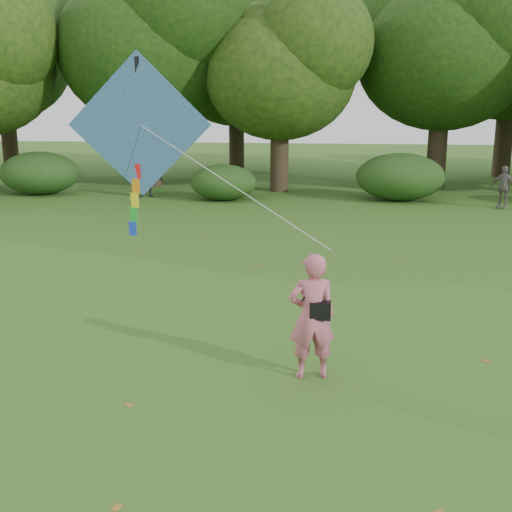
# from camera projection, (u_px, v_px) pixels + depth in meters

# --- Properties ---
(ground) EXTENTS (100.00, 100.00, 0.00)m
(ground) POSITION_uv_depth(u_px,v_px,m) (304.00, 399.00, 8.80)
(ground) COLOR #265114
(ground) RESTS_ON ground
(man_kite_flyer) EXTENTS (0.77, 0.59, 1.88)m
(man_kite_flyer) POSITION_uv_depth(u_px,v_px,m) (312.00, 316.00, 9.27)
(man_kite_flyer) COLOR #C15B73
(man_kite_flyer) RESTS_ON ground
(bystander_left) EXTENTS (0.87, 0.74, 1.57)m
(bystander_left) POSITION_uv_depth(u_px,v_px,m) (148.00, 178.00, 26.24)
(bystander_left) COLOR #2B323A
(bystander_left) RESTS_ON ground
(bystander_right) EXTENTS (1.00, 0.81, 1.58)m
(bystander_right) POSITION_uv_depth(u_px,v_px,m) (503.00, 187.00, 23.59)
(bystander_right) COLOR slate
(bystander_right) RESTS_ON ground
(crossbody_bag) EXTENTS (0.43, 0.20, 0.73)m
(crossbody_bag) POSITION_uv_depth(u_px,v_px,m) (320.00, 309.00, 9.20)
(crossbody_bag) COLOR black
(crossbody_bag) RESTS_ON ground
(flying_kite) EXTENTS (4.60, 2.41, 3.22)m
(flying_kite) POSITION_uv_depth(u_px,v_px,m) (140.00, 127.00, 11.12)
(flying_kite) COLOR #2A58B6
(flying_kite) RESTS_ON ground
(tree_line) EXTENTS (54.70, 15.30, 9.48)m
(tree_line) POSITION_uv_depth(u_px,v_px,m) (365.00, 61.00, 29.31)
(tree_line) COLOR #3A2D1E
(tree_line) RESTS_ON ground
(shrub_band) EXTENTS (39.15, 3.22, 1.88)m
(shrub_band) POSITION_uv_depth(u_px,v_px,m) (306.00, 178.00, 25.64)
(shrub_band) COLOR #264919
(shrub_band) RESTS_ON ground
(fallen_leaves) EXTENTS (10.51, 12.88, 0.01)m
(fallen_leaves) POSITION_uv_depth(u_px,v_px,m) (306.00, 305.00, 12.71)
(fallen_leaves) COLOR olive
(fallen_leaves) RESTS_ON ground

